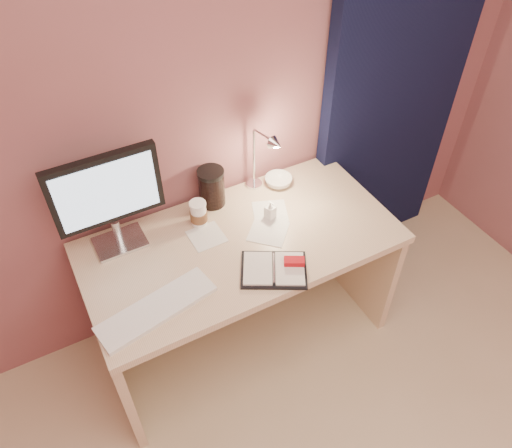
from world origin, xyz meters
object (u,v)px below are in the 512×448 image
desk_lamp (258,160)px  monitor (107,195)px  coffee_cup (199,214)px  dark_jar (212,189)px  keyboard (157,309)px  bowl (278,181)px  planner (276,269)px  lotion_bottle (270,210)px  desk (235,263)px

desk_lamp → monitor: bearing=164.3°
coffee_cup → dark_jar: 0.15m
keyboard → dark_jar: size_ratio=2.78×
bowl → dark_jar: size_ratio=0.79×
monitor → bowl: 0.86m
planner → monitor: bearing=167.9°
planner → lotion_bottle: bearing=93.5°
coffee_cup → lotion_bottle: size_ratio=1.35×
coffee_cup → desk_lamp: bearing=6.9°
keyboard → coffee_cup: (0.34, 0.37, 0.05)m
coffee_cup → bowl: 0.47m
monitor → lotion_bottle: (0.66, -0.16, -0.24)m
monitor → dark_jar: 0.51m
keyboard → dark_jar: 0.66m
bowl → desk_lamp: (-0.13, -0.03, 0.20)m
keyboard → lotion_bottle: lotion_bottle is taller
coffee_cup → dark_jar: dark_jar is taller
desk → keyboard: keyboard is taller
monitor → bowl: bearing=1.1°
monitor → coffee_cup: monitor is taller
lotion_bottle → dark_jar: size_ratio=0.55×
lotion_bottle → desk_lamp: bearing=82.3°
monitor → dark_jar: (0.47, 0.05, -0.20)m
desk_lamp → bowl: bearing=-1.2°
dark_jar → desk_lamp: desk_lamp is taller
desk → planner: size_ratio=4.15×
desk → keyboard: 0.58m
dark_jar → coffee_cup: bearing=-138.2°
monitor → dark_jar: size_ratio=2.77×
desk → bowl: 0.46m
planner → coffee_cup: (-0.17, 0.41, 0.05)m
desk → bowl: size_ratio=10.28×
dark_jar → desk_lamp: (0.21, -0.06, 0.13)m
monitor → desk_lamp: size_ratio=1.36×
desk_lamp → coffee_cup: bearing=171.9°
coffee_cup → bowl: (0.46, 0.07, -0.04)m
planner → desk_lamp: desk_lamp is taller
bowl → dark_jar: (-0.35, 0.03, 0.06)m
planner → keyboard: bearing=-155.9°
bowl → keyboard: bearing=-151.2°
lotion_bottle → desk_lamp: size_ratio=0.27×
monitor → keyboard: 0.50m
desk → keyboard: (-0.46, -0.26, 0.24)m
lotion_bottle → desk: bearing=178.3°
desk_lamp → dark_jar: bearing=148.7°
keyboard → desk_lamp: size_ratio=1.37×
planner → coffee_cup: coffee_cup is taller
coffee_cup → lotion_bottle: 0.33m
keyboard → lotion_bottle: (0.65, 0.25, 0.04)m
dark_jar → lotion_bottle: bearing=-48.5°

